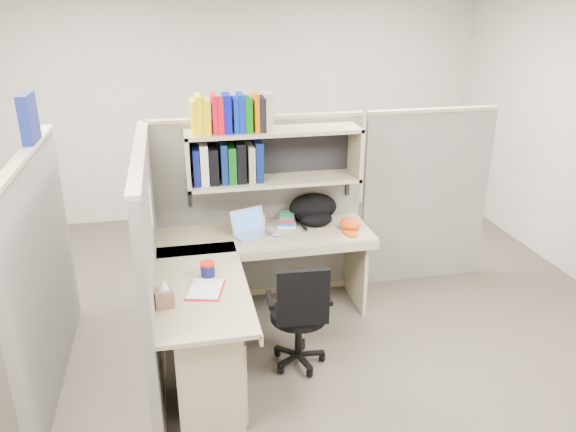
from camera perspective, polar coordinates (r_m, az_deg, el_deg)
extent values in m
plane|color=#37322A|center=(4.45, -0.89, -13.33)|extent=(6.00, 6.00, 0.00)
plane|color=#B0AA9F|center=(6.73, -5.99, 11.21)|extent=(6.00, 0.00, 6.00)
cube|color=#62625D|center=(4.86, -2.99, 0.49)|extent=(1.80, 0.06, 1.60)
cube|color=tan|center=(4.63, -3.19, 9.94)|extent=(1.80, 0.08, 0.03)
cube|color=#62625D|center=(3.99, -13.80, -5.03)|extent=(0.06, 1.80, 1.60)
cube|color=tan|center=(3.71, -14.90, 6.32)|extent=(0.08, 1.80, 0.03)
cube|color=#62625D|center=(4.09, -23.67, -5.66)|extent=(0.06, 1.80, 1.60)
cube|color=#62625D|center=(5.31, 13.77, 1.72)|extent=(1.20, 0.06, 1.60)
cube|color=navy|center=(4.11, -24.86, 9.01)|extent=(0.07, 0.27, 0.32)
cube|color=white|center=(3.97, -13.79, 1.13)|extent=(0.00, 0.21, 0.28)
cube|color=tan|center=(4.47, -1.49, 8.63)|extent=(1.40, 0.34, 0.03)
cube|color=tan|center=(4.58, -1.44, 3.62)|extent=(1.40, 0.34, 0.03)
cube|color=tan|center=(4.45, -10.20, 5.51)|extent=(0.03, 0.34, 0.44)
cube|color=tan|center=(4.69, 6.85, 6.51)|extent=(0.03, 0.34, 0.44)
cube|color=black|center=(4.67, -1.82, 6.60)|extent=(1.38, 0.01, 0.41)
cube|color=yellow|center=(4.35, -9.63, 9.94)|extent=(0.03, 0.20, 0.26)
cube|color=yellow|center=(4.35, -9.07, 10.17)|extent=(0.05, 0.20, 0.29)
cube|color=#DBCB04|center=(4.36, -8.35, 10.02)|extent=(0.06, 0.20, 0.26)
cube|color=red|center=(4.36, -7.52, 10.27)|extent=(0.04, 0.20, 0.29)
cube|color=red|center=(4.36, -6.94, 10.11)|extent=(0.05, 0.20, 0.26)
cube|color=#050AA0|center=(4.37, -6.25, 10.35)|extent=(0.06, 0.20, 0.29)
cube|color=navy|center=(4.38, -5.41, 10.20)|extent=(0.04, 0.20, 0.26)
cube|color=#051E9B|center=(4.38, -4.85, 10.43)|extent=(0.04, 0.20, 0.29)
cube|color=#076308|center=(4.39, -4.14, 10.27)|extent=(0.06, 0.20, 0.26)
cube|color=#C95D04|center=(4.39, -3.32, 10.51)|extent=(0.04, 0.20, 0.29)
cube|color=black|center=(4.40, -2.76, 10.34)|extent=(0.05, 0.20, 0.26)
cube|color=tan|center=(4.41, -2.07, 10.57)|extent=(0.06, 0.20, 0.29)
cube|color=#07104C|center=(4.48, -9.35, 5.09)|extent=(0.05, 0.24, 0.29)
cube|color=silver|center=(4.48, -8.56, 5.33)|extent=(0.06, 0.24, 0.32)
cube|color=black|center=(4.49, -7.63, 5.21)|extent=(0.07, 0.24, 0.29)
cube|color=#071A4F|center=(4.49, -6.60, 5.47)|extent=(0.05, 0.24, 0.32)
cube|color=#0A4B12|center=(4.50, -5.80, 5.34)|extent=(0.06, 0.24, 0.29)
cube|color=black|center=(4.51, -4.90, 5.58)|extent=(0.07, 0.24, 0.32)
cube|color=gray|center=(4.52, -3.86, 5.47)|extent=(0.05, 0.24, 0.29)
cube|color=#07174E|center=(4.53, -3.08, 5.70)|extent=(0.06, 0.24, 0.32)
cube|color=tan|center=(4.59, -2.32, -1.95)|extent=(1.74, 0.60, 0.03)
cube|color=tan|center=(3.85, -8.79, -7.11)|extent=(0.60, 1.34, 0.03)
cube|color=tan|center=(4.34, -1.63, -3.92)|extent=(1.74, 0.02, 0.07)
cube|color=tan|center=(3.89, -4.32, -7.18)|extent=(0.02, 1.34, 0.07)
cube|color=tan|center=(3.75, -8.10, -14.68)|extent=(0.40, 0.55, 0.68)
cube|color=tan|center=(3.65, -4.91, -11.83)|extent=(0.02, 0.50, 0.16)
cube|color=tan|center=(3.75, -4.82, -14.13)|extent=(0.02, 0.50, 0.16)
cube|color=tan|center=(3.88, -4.71, -16.77)|extent=(0.02, 0.50, 0.22)
cube|color=#B2B2B7|center=(3.65, -4.75, -11.82)|extent=(0.01, 0.12, 0.01)
cube|color=tan|center=(4.95, 6.88, -4.91)|extent=(0.03, 0.55, 0.70)
cylinder|color=#0D1050|center=(3.93, -8.16, -5.46)|extent=(0.10, 0.10, 0.09)
cylinder|color=red|center=(3.91, -8.19, -4.81)|extent=(0.10, 0.10, 0.02)
ellipsoid|color=#869ABE|center=(4.52, -1.02, -1.86)|extent=(0.11, 0.08, 0.04)
cylinder|color=white|center=(4.68, -2.83, -0.52)|extent=(0.09, 0.09, 0.11)
cylinder|color=black|center=(4.07, 1.09, -9.95)|extent=(0.41, 0.41, 0.06)
cube|color=black|center=(3.79, 1.56, -8.31)|extent=(0.36, 0.07, 0.41)
cylinder|color=black|center=(4.16, 1.08, -11.94)|extent=(0.05, 0.05, 0.36)
cylinder|color=black|center=(4.28, 1.06, -14.23)|extent=(0.39, 0.39, 0.09)
cube|color=black|center=(3.98, -1.84, -8.52)|extent=(0.05, 0.23, 0.04)
cube|color=black|center=(4.03, 4.01, -8.11)|extent=(0.05, 0.23, 0.04)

